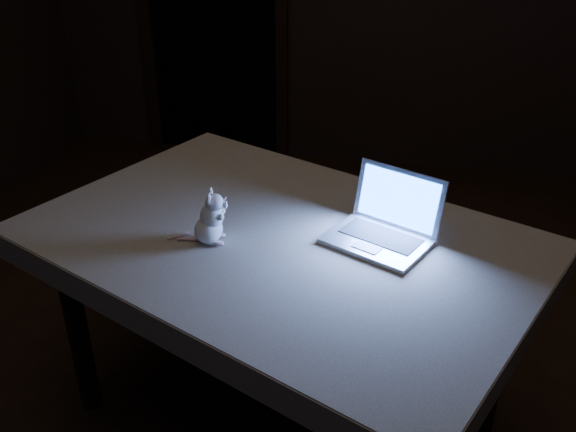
# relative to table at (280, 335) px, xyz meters

# --- Properties ---
(floor) EXTENTS (5.00, 5.00, 0.00)m
(floor) POSITION_rel_table_xyz_m (0.06, 0.07, -0.41)
(floor) COLOR black
(floor) RESTS_ON ground
(doorway) EXTENTS (1.06, 0.36, 2.13)m
(doorway) POSITION_rel_table_xyz_m (-1.04, 2.57, 0.65)
(doorway) COLOR black
(doorway) RESTS_ON back_wall
(table) EXTENTS (1.80, 1.53, 0.82)m
(table) POSITION_rel_table_xyz_m (0.00, 0.00, 0.00)
(table) COLOR black
(table) RESTS_ON floor
(tablecloth) EXTENTS (1.95, 1.75, 0.10)m
(tablecloth) POSITION_rel_table_xyz_m (0.01, -0.05, 0.37)
(tablecloth) COLOR #BCB19B
(tablecloth) RESTS_ON table
(laptop) EXTENTS (0.40, 0.38, 0.21)m
(laptop) POSITION_rel_table_xyz_m (0.32, 0.01, 0.52)
(laptop) COLOR #B8B8BC
(laptop) RESTS_ON tablecloth
(plush_mouse) EXTENTS (0.18, 0.18, 0.18)m
(plush_mouse) POSITION_rel_table_xyz_m (-0.21, -0.09, 0.51)
(plush_mouse) COLOR white
(plush_mouse) RESTS_ON tablecloth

